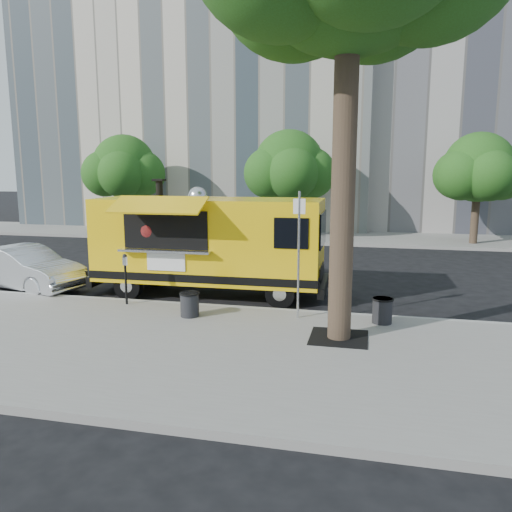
% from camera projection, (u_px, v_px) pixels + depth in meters
% --- Properties ---
extents(ground, '(120.00, 120.00, 0.00)m').
position_uv_depth(ground, '(250.00, 303.00, 13.75)').
color(ground, black).
rests_on(ground, ground).
extents(sidewalk, '(60.00, 6.00, 0.15)m').
position_uv_depth(sidewalk, '(202.00, 351.00, 9.89)').
color(sidewalk, gray).
rests_on(sidewalk, ground).
extents(curb, '(60.00, 0.14, 0.16)m').
position_uv_depth(curb, '(241.00, 310.00, 12.84)').
color(curb, '#999993').
rests_on(curb, ground).
extents(far_sidewalk, '(60.00, 5.00, 0.15)m').
position_uv_depth(far_sidewalk, '(309.00, 237.00, 26.70)').
color(far_sidewalk, gray).
rests_on(far_sidewalk, ground).
extents(building_left, '(22.00, 14.00, 24.00)m').
position_uv_depth(building_left, '(212.00, 47.00, 34.58)').
color(building_left, beige).
rests_on(building_left, ground).
extents(tree_well, '(1.20, 1.20, 0.02)m').
position_uv_depth(tree_well, '(339.00, 338.00, 10.46)').
color(tree_well, black).
rests_on(tree_well, sidewalk).
extents(far_tree_a, '(3.42, 3.42, 5.36)m').
position_uv_depth(far_tree_a, '(124.00, 167.00, 27.12)').
color(far_tree_a, '#33261C').
rests_on(far_tree_a, far_sidewalk).
extents(far_tree_b, '(3.60, 3.60, 5.50)m').
position_uv_depth(far_tree_b, '(289.00, 166.00, 25.51)').
color(far_tree_b, '#33261C').
rests_on(far_tree_b, far_sidewalk).
extents(far_tree_c, '(3.24, 3.24, 5.21)m').
position_uv_depth(far_tree_c, '(479.00, 168.00, 23.26)').
color(far_tree_c, '#33261C').
rests_on(far_tree_c, far_sidewalk).
extents(sign_post, '(0.28, 0.06, 3.00)m').
position_uv_depth(sign_post, '(299.00, 247.00, 11.60)').
color(sign_post, silver).
rests_on(sign_post, sidewalk).
extents(parking_meter, '(0.11, 0.11, 1.33)m').
position_uv_depth(parking_meter, '(125.00, 273.00, 12.94)').
color(parking_meter, black).
rests_on(parking_meter, sidewalk).
extents(food_truck, '(6.81, 3.20, 3.34)m').
position_uv_depth(food_truck, '(208.00, 242.00, 14.33)').
color(food_truck, yellow).
rests_on(food_truck, ground).
extents(sedan, '(4.28, 2.39, 1.34)m').
position_uv_depth(sedan, '(24.00, 268.00, 15.19)').
color(sedan, silver).
rests_on(sedan, ground).
extents(trash_bin_left, '(0.49, 0.49, 0.58)m').
position_uv_depth(trash_bin_left, '(190.00, 304.00, 11.95)').
color(trash_bin_left, black).
rests_on(trash_bin_left, sidewalk).
extents(trash_bin_right, '(0.49, 0.49, 0.59)m').
position_uv_depth(trash_bin_right, '(382.00, 310.00, 11.42)').
color(trash_bin_right, black).
rests_on(trash_bin_right, sidewalk).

